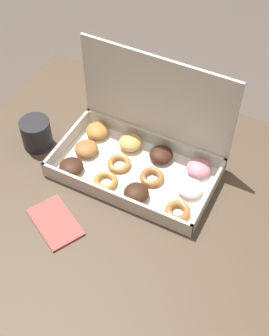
% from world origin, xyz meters
% --- Properties ---
extents(ground_plane, '(8.00, 8.00, 0.00)m').
position_xyz_m(ground_plane, '(0.00, 0.00, 0.00)').
color(ground_plane, '#564C44').
extents(dining_table, '(1.02, 0.84, 0.73)m').
position_xyz_m(dining_table, '(0.00, 0.00, 0.62)').
color(dining_table, '#4C3D2D').
rests_on(dining_table, ground_plane).
extents(donut_box, '(0.41, 0.24, 0.28)m').
position_xyz_m(donut_box, '(-0.04, 0.11, 0.78)').
color(donut_box, white).
rests_on(donut_box, dining_table).
extents(coffee_mug, '(0.08, 0.08, 0.08)m').
position_xyz_m(coffee_mug, '(-0.32, 0.05, 0.77)').
color(coffee_mug, '#232328').
rests_on(coffee_mug, dining_table).
extents(paper_napkin, '(0.16, 0.14, 0.01)m').
position_xyz_m(paper_napkin, '(-0.14, -0.14, 0.73)').
color(paper_napkin, '#CC4C47').
rests_on(paper_napkin, dining_table).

